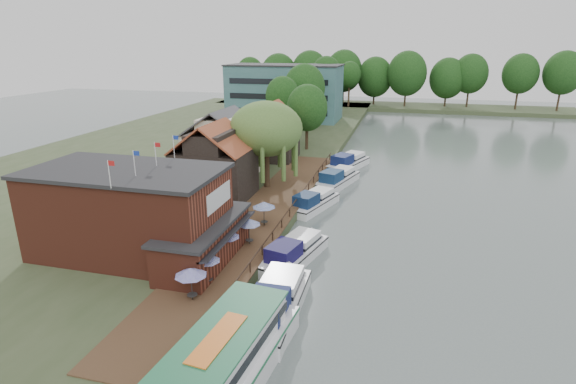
% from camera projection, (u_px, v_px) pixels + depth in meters
% --- Properties ---
extents(ground, '(260.00, 260.00, 0.00)m').
position_uv_depth(ground, '(323.00, 281.00, 35.12)').
color(ground, slate).
rests_on(ground, ground).
extents(land_bank, '(50.00, 140.00, 1.00)m').
position_uv_depth(land_bank, '(183.00, 153.00, 74.34)').
color(land_bank, '#384728').
rests_on(land_bank, ground).
extents(quay_deck, '(6.00, 50.00, 0.10)m').
position_uv_depth(quay_deck, '(264.00, 214.00, 45.90)').
color(quay_deck, '#47301E').
rests_on(quay_deck, land_bank).
extents(quay_rail, '(0.20, 49.00, 1.00)m').
position_uv_depth(quay_rail, '(291.00, 211.00, 45.57)').
color(quay_rail, black).
rests_on(quay_rail, land_bank).
extents(pub, '(20.00, 11.00, 7.30)m').
position_uv_depth(pub, '(151.00, 214.00, 36.12)').
color(pub, maroon).
rests_on(pub, land_bank).
extents(hotel_block, '(25.40, 12.40, 12.30)m').
position_uv_depth(hotel_block, '(285.00, 92.00, 102.45)').
color(hotel_block, '#38666B').
rests_on(hotel_block, land_bank).
extents(cottage_a, '(8.60, 7.60, 8.50)m').
position_uv_depth(cottage_a, '(214.00, 161.00, 49.94)').
color(cottage_a, black).
rests_on(cottage_a, land_bank).
extents(cottage_b, '(9.60, 8.60, 8.50)m').
position_uv_depth(cottage_b, '(224.00, 142.00, 59.85)').
color(cottage_b, beige).
rests_on(cottage_b, land_bank).
extents(cottage_c, '(7.60, 7.60, 8.50)m').
position_uv_depth(cottage_c, '(272.00, 131.00, 67.15)').
color(cottage_c, black).
rests_on(cottage_c, land_bank).
extents(willow, '(8.60, 8.60, 10.43)m').
position_uv_depth(willow, '(266.00, 145.00, 53.15)').
color(willow, '#476B2D').
rests_on(willow, land_bank).
extents(umbrella_0, '(2.20, 2.20, 2.38)m').
position_uv_depth(umbrella_0, '(191.00, 284.00, 30.20)').
color(umbrella_0, '#211B97').
rests_on(umbrella_0, quay_deck).
extents(umbrella_1, '(1.94, 1.94, 2.38)m').
position_uv_depth(umbrella_1, '(207.00, 269.00, 32.21)').
color(umbrella_1, navy).
rests_on(umbrella_1, quay_deck).
extents(umbrella_2, '(2.12, 2.12, 2.38)m').
position_uv_depth(umbrella_2, '(227.00, 244.00, 36.13)').
color(umbrella_2, '#1C1A91').
rests_on(umbrella_2, quay_deck).
extents(umbrella_3, '(2.03, 2.03, 2.38)m').
position_uv_depth(umbrella_3, '(249.00, 231.00, 38.66)').
color(umbrella_3, navy).
rests_on(umbrella_3, quay_deck).
extents(umbrella_4, '(2.22, 2.22, 2.38)m').
position_uv_depth(umbrella_4, '(264.00, 214.00, 42.70)').
color(umbrella_4, '#1C3E9B').
rests_on(umbrella_4, quay_deck).
extents(cruiser_0, '(3.64, 10.74, 2.62)m').
position_uv_depth(cruiser_0, '(276.00, 298.00, 30.34)').
color(cruiser_0, white).
rests_on(cruiser_0, ground).
extents(cruiser_1, '(5.33, 10.05, 2.31)m').
position_uv_depth(cruiser_1, '(294.00, 249.00, 37.93)').
color(cruiser_1, white).
rests_on(cruiser_1, ground).
extents(cruiser_2, '(5.59, 9.61, 2.19)m').
position_uv_depth(cruiser_2, '(314.00, 200.00, 50.15)').
color(cruiser_2, white).
rests_on(cruiser_2, ground).
extents(cruiser_3, '(5.72, 10.28, 2.37)m').
position_uv_depth(cruiser_3, '(338.00, 177.00, 58.50)').
color(cruiser_3, white).
rests_on(cruiser_3, ground).
extents(cruiser_4, '(6.48, 10.72, 2.49)m').
position_uv_depth(cruiser_4, '(348.00, 161.00, 66.28)').
color(cruiser_4, white).
rests_on(cruiser_4, ground).
extents(tour_boat, '(5.86, 15.79, 3.37)m').
position_uv_depth(tour_boat, '(212.00, 374.00, 22.85)').
color(tour_boat, silver).
rests_on(tour_boat, ground).
extents(bank_tree_0, '(6.57, 6.57, 10.60)m').
position_uv_depth(bank_tree_0, '(307.00, 117.00, 72.88)').
color(bank_tree_0, '#143811').
rests_on(bank_tree_0, land_bank).
extents(bank_tree_1, '(6.29, 6.29, 11.10)m').
position_uv_depth(bank_tree_1, '(283.00, 107.00, 83.18)').
color(bank_tree_1, '#143811').
rests_on(bank_tree_1, land_bank).
extents(bank_tree_2, '(8.18, 8.18, 13.07)m').
position_uv_depth(bank_tree_2, '(304.00, 97.00, 88.89)').
color(bank_tree_2, '#143811').
rests_on(bank_tree_2, land_bank).
extents(bank_tree_3, '(7.35, 7.35, 13.97)m').
position_uv_depth(bank_tree_3, '(326.00, 86.00, 107.41)').
color(bank_tree_3, '#143811').
rests_on(bank_tree_3, land_bank).
extents(bank_tree_4, '(6.58, 6.58, 11.50)m').
position_uv_depth(bank_tree_4, '(323.00, 89.00, 114.49)').
color(bank_tree_4, '#143811').
rests_on(bank_tree_4, land_bank).
extents(bank_tree_5, '(6.16, 6.16, 12.20)m').
position_uv_depth(bank_tree_5, '(349.00, 84.00, 123.03)').
color(bank_tree_5, '#143811').
rests_on(bank_tree_5, land_bank).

